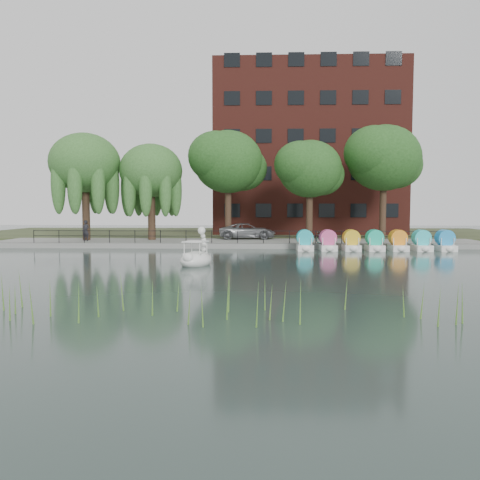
{
  "coord_description": "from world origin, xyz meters",
  "views": [
    {
      "loc": [
        1.39,
        -22.74,
        3.17
      ],
      "look_at": [
        0.5,
        4.0,
        1.3
      ],
      "focal_mm": 35.0,
      "sensor_mm": 36.0,
      "label": 1
    }
  ],
  "objects_px": {
    "minivan": "(247,230)",
    "pedestrian": "(86,229)",
    "swan_boat": "(196,257)",
    "bicycle": "(313,237)"
  },
  "relations": [
    {
      "from": "pedestrian",
      "to": "swan_boat",
      "type": "distance_m",
      "value": 16.47
    },
    {
      "from": "minivan",
      "to": "bicycle",
      "type": "bearing_deg",
      "value": -137.72
    },
    {
      "from": "pedestrian",
      "to": "swan_boat",
      "type": "relative_size",
      "value": 0.71
    },
    {
      "from": "bicycle",
      "to": "pedestrian",
      "type": "xyz_separation_m",
      "value": [
        -18.38,
        1.89,
        0.49
      ]
    },
    {
      "from": "pedestrian",
      "to": "swan_boat",
      "type": "bearing_deg",
      "value": -33.2
    },
    {
      "from": "bicycle",
      "to": "swan_boat",
      "type": "relative_size",
      "value": 0.62
    },
    {
      "from": "minivan",
      "to": "swan_boat",
      "type": "bearing_deg",
      "value": 166.9
    },
    {
      "from": "bicycle",
      "to": "swan_boat",
      "type": "xyz_separation_m",
      "value": [
        -7.66,
        -10.58,
        -0.44
      ]
    },
    {
      "from": "swan_boat",
      "to": "minivan",
      "type": "bearing_deg",
      "value": 96.84
    },
    {
      "from": "minivan",
      "to": "pedestrian",
      "type": "xyz_separation_m",
      "value": [
        -13.25,
        -3.05,
        0.2
      ]
    }
  ]
}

